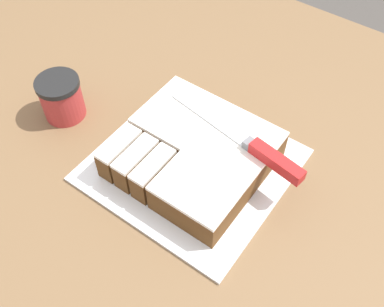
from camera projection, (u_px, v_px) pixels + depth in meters
name	position (u px, v px, depth m)	size (l,w,h in m)	color
countertop	(196.00, 254.00, 1.22)	(1.40, 1.10, 0.91)	brown
cake_board	(192.00, 165.00, 0.83)	(0.34, 0.32, 0.01)	white
cake	(194.00, 153.00, 0.80)	(0.25, 0.24, 0.06)	brown
knife	(263.00, 153.00, 0.75)	(0.29, 0.07, 0.02)	silver
coffee_cup	(61.00, 98.00, 0.88)	(0.09, 0.09, 0.09)	#B23333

